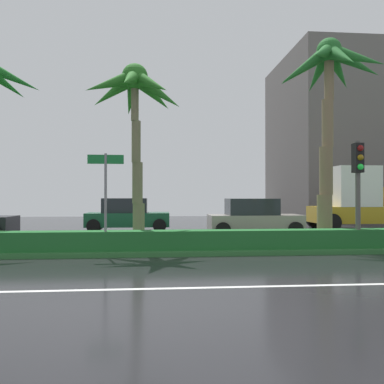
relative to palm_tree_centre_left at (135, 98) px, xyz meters
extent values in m
cube|color=black|center=(0.38, 1.13, -5.29)|extent=(90.00, 42.00, 0.10)
cube|color=white|center=(0.38, -5.87, -5.24)|extent=(81.00, 0.14, 0.01)
cube|color=#2D6B33|center=(0.38, 0.13, -5.16)|extent=(85.50, 4.00, 0.15)
cube|color=#1E6028|center=(0.38, -1.27, -4.79)|extent=(76.50, 0.70, 0.60)
cone|color=#1A6821|center=(-4.43, 0.28, 0.77)|extent=(2.45, 0.91, 1.46)
cone|color=#1A6821|center=(-4.95, 1.08, 0.83)|extent=(1.70, 2.37, 1.35)
cylinder|color=#686448|center=(0.11, 0.16, -4.37)|extent=(0.41, 0.41, 1.43)
cylinder|color=#686448|center=(0.07, 0.11, -2.94)|extent=(0.36, 0.36, 1.43)
cylinder|color=#686448|center=(0.02, 0.06, -1.51)|extent=(0.31, 0.31, 1.43)
cylinder|color=#686448|center=(-0.02, 0.01, -0.08)|extent=(0.26, 0.26, 1.43)
sphere|color=#266A21|center=(-0.02, 0.01, 0.74)|extent=(0.90, 0.90, 0.90)
cone|color=#266A21|center=(0.75, -0.02, 0.22)|extent=(1.88, 0.64, 1.50)
cone|color=#266A21|center=(0.58, 0.58, 0.31)|extent=(1.77, 1.73, 1.35)
cone|color=#266A21|center=(-0.19, 0.78, 0.24)|extent=(0.94, 1.95, 1.47)
cone|color=#266A21|center=(-0.77, 0.37, 0.31)|extent=(1.97, 1.34, 1.35)
cone|color=#266A21|center=(-0.80, -0.36, 0.38)|extent=(1.99, 1.34, 1.23)
cone|color=#266A21|center=(-0.14, -0.85, 0.39)|extent=(0.81, 2.00, 1.22)
cone|color=#266A21|center=(0.51, -0.64, 0.34)|extent=(1.66, 1.84, 1.30)
cylinder|color=#756348|center=(6.80, 0.07, -4.22)|extent=(0.54, 0.54, 1.74)
cylinder|color=#756348|center=(6.88, 0.13, -2.48)|extent=(0.47, 0.47, 1.74)
cylinder|color=#756348|center=(6.97, 0.18, -0.74)|extent=(0.41, 0.41, 1.74)
cylinder|color=#756348|center=(7.06, 0.24, 1.00)|extent=(0.34, 0.34, 1.74)
sphere|color=#216427|center=(7.06, 0.24, 1.97)|extent=(0.90, 0.90, 0.90)
cone|color=#216427|center=(8.00, 0.20, 1.52)|extent=(2.15, 0.63, 1.40)
cone|color=#216427|center=(7.72, 0.88, 1.47)|extent=(1.90, 1.88, 1.49)
cone|color=#216427|center=(7.03, 1.14, 1.44)|extent=(0.61, 2.11, 1.54)
cone|color=#216427|center=(6.33, 0.81, 1.48)|extent=(2.01, 1.74, 1.47)
cone|color=#216427|center=(6.20, 0.34, 1.38)|extent=(2.10, 0.80, 1.64)
cone|color=#216427|center=(6.46, -0.53, 1.58)|extent=(1.77, 2.04, 1.29)
cone|color=#216427|center=(7.07, -0.67, 1.44)|extent=(0.59, 2.10, 1.54)
cone|color=#216427|center=(7.76, -0.40, 1.52)|extent=(1.96, 1.85, 1.41)
cylinder|color=#4C4C47|center=(7.25, -1.45, -3.35)|extent=(0.16, 0.16, 3.48)
cube|color=black|center=(7.25, -1.45, -2.16)|extent=(0.28, 0.32, 0.96)
sphere|color=maroon|center=(7.25, -1.62, -1.86)|extent=(0.20, 0.20, 0.20)
sphere|color=#7F600F|center=(7.25, -1.62, -2.16)|extent=(0.20, 0.20, 0.20)
sphere|color=#1EEA3F|center=(7.25, -1.62, -2.46)|extent=(0.20, 0.20, 0.20)
cylinder|color=slate|center=(-0.83, -1.43, -3.59)|extent=(0.08, 0.08, 3.00)
cube|color=#146B2D|center=(-0.83, -1.43, -2.27)|extent=(1.10, 0.03, 0.28)
cylinder|color=black|center=(-5.98, 4.94, -4.90)|extent=(0.68, 0.22, 0.68)
cube|color=#195133|center=(-0.78, 7.27, -4.64)|extent=(4.30, 1.76, 0.72)
cube|color=#1E2328|center=(-0.93, 7.27, -3.90)|extent=(2.30, 1.58, 0.76)
cylinder|color=black|center=(0.87, 8.17, -4.90)|extent=(0.68, 0.22, 0.68)
cylinder|color=black|center=(0.87, 6.37, -4.90)|extent=(0.68, 0.22, 0.68)
cylinder|color=black|center=(-2.43, 8.17, -4.90)|extent=(0.68, 0.22, 0.68)
cylinder|color=black|center=(-2.43, 6.37, -4.90)|extent=(0.68, 0.22, 0.68)
cube|color=gray|center=(5.31, 4.42, -4.64)|extent=(4.30, 1.76, 0.72)
cube|color=#1E2328|center=(5.16, 4.42, -3.90)|extent=(2.30, 1.58, 0.76)
cylinder|color=black|center=(6.96, 5.32, -4.90)|extent=(0.68, 0.22, 0.68)
cylinder|color=black|center=(6.96, 3.52, -4.90)|extent=(0.68, 0.22, 0.68)
cylinder|color=black|center=(3.66, 5.32, -4.90)|extent=(0.68, 0.22, 0.68)
cylinder|color=black|center=(3.66, 3.52, -4.90)|extent=(0.68, 0.22, 0.68)
cube|color=#B28C1E|center=(12.57, 7.33, -4.43)|extent=(6.40, 2.30, 0.90)
cube|color=silver|center=(11.52, 7.33, -2.88)|extent=(2.30, 2.35, 2.20)
cylinder|color=black|center=(9.87, 8.50, -4.78)|extent=(0.92, 0.30, 0.92)
cylinder|color=black|center=(9.87, 6.16, -4.78)|extent=(0.92, 0.30, 0.92)
cube|color=#605B59|center=(18.91, 19.37, 1.62)|extent=(14.65, 11.35, 13.72)
camera|label=1|loc=(0.75, -13.74, -3.40)|focal=36.94mm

